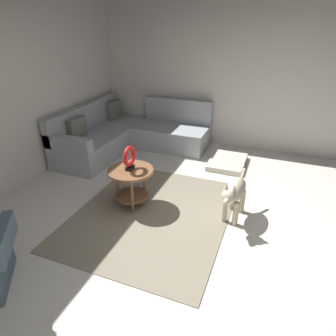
# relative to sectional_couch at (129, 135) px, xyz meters

# --- Properties ---
(ground_plane) EXTENTS (6.00, 6.00, 0.10)m
(ground_plane) POSITION_rel_sectional_couch_xyz_m (-1.99, -2.02, -0.34)
(ground_plane) COLOR silver
(wall_right) EXTENTS (0.12, 6.00, 2.70)m
(wall_right) POSITION_rel_sectional_couch_xyz_m (0.95, -2.02, 1.06)
(wall_right) COLOR silver
(wall_right) RESTS_ON ground_plane
(area_rug) EXTENTS (2.30, 1.90, 0.01)m
(area_rug) POSITION_rel_sectional_couch_xyz_m (-1.84, -1.32, -0.28)
(area_rug) COLOR gray
(area_rug) RESTS_ON ground_plane
(sectional_couch) EXTENTS (2.20, 2.25, 0.88)m
(sectional_couch) POSITION_rel_sectional_couch_xyz_m (0.00, 0.00, 0.00)
(sectional_couch) COLOR #9EA3A8
(sectional_couch) RESTS_ON ground_plane
(side_table) EXTENTS (0.60, 0.60, 0.54)m
(side_table) POSITION_rel_sectional_couch_xyz_m (-1.73, -0.97, 0.13)
(side_table) COLOR brown
(side_table) RESTS_ON ground_plane
(torus_sculpture) EXTENTS (0.28, 0.08, 0.33)m
(torus_sculpture) POSITION_rel_sectional_couch_xyz_m (-1.73, -0.97, 0.42)
(torus_sculpture) COLOR black
(torus_sculpture) RESTS_ON side_table
(dog_bed_mat) EXTENTS (0.80, 0.60, 0.09)m
(dog_bed_mat) POSITION_rel_sectional_couch_xyz_m (-0.01, -1.94, -0.24)
(dog_bed_mat) COLOR beige
(dog_bed_mat) RESTS_ON ground_plane
(dog) EXTENTS (0.85, 0.27, 0.63)m
(dog) POSITION_rel_sectional_couch_xyz_m (-1.55, -2.30, 0.09)
(dog) COLOR beige
(dog) RESTS_ON ground_plane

